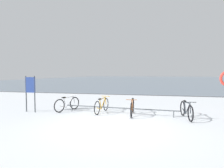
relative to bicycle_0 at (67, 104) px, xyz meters
The scene contains 7 objects.
ground 51.79m from the bicycle_0, 87.04° to the left, with size 80.00×132.00×0.08m.
bike_rack 2.65m from the bicycle_0, ahead, with size 5.33×0.42×0.31m.
bicycle_0 is the anchor object (origin of this frame).
bicycle_1 1.79m from the bicycle_0, ahead, with size 0.46×1.69×0.75m.
bicycle_2 3.29m from the bicycle_0, ahead, with size 0.46×1.75×0.77m.
bicycle_3 5.55m from the bicycle_0, ahead, with size 0.46×1.73×0.76m.
info_sign 1.92m from the bicycle_0, 158.24° to the right, with size 0.55×0.08×1.74m.
Camera 1 is at (1.57, -6.47, 1.86)m, focal length 30.36 mm.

